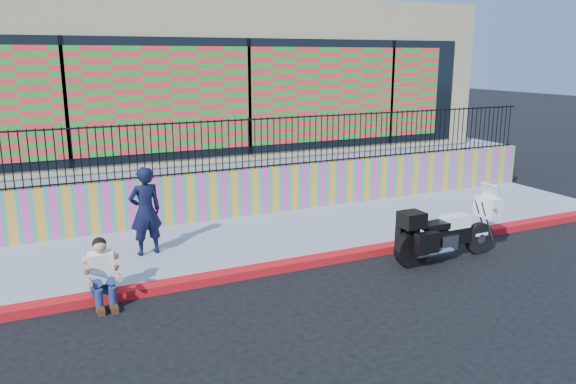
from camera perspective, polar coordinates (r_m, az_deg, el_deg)
ground at (r=10.84m, az=4.35°, el=-7.07°), size 90.00×90.00×0.00m
red_curb at (r=10.82m, az=4.36°, el=-6.70°), size 16.00×0.30×0.15m
sidewalk at (r=12.19m, az=0.53°, el=-4.28°), size 16.00×3.00×0.15m
mural_wall at (r=13.43m, az=-2.43°, el=0.16°), size 16.00×0.20×1.10m
metal_fence at (r=13.21m, az=-2.48°, el=5.02°), size 15.80×0.04×1.20m
elevated_platform at (r=18.16m, az=-8.72°, el=3.32°), size 16.00×10.00×1.25m
storefront_building at (r=17.68m, az=-8.82°, el=11.60°), size 14.00×8.06×4.00m
police_motorcycle at (r=11.14m, az=15.73°, el=-3.79°), size 2.26×0.75×1.41m
police_officer at (r=10.87m, az=-14.29°, el=-1.88°), size 0.67×0.49×1.69m
seated_man at (r=9.29m, az=-18.27°, el=-8.40°), size 0.54×0.71×1.06m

